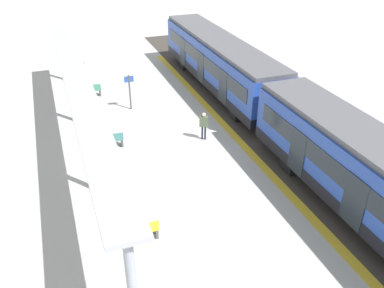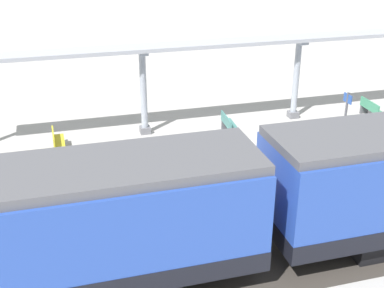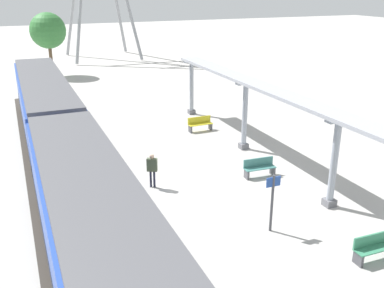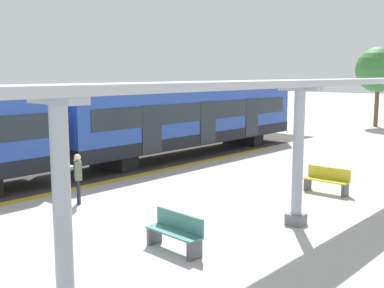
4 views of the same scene
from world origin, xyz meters
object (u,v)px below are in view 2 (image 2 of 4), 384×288
at_px(bench_near_end, 229,125).
at_px(bench_mid_platform, 57,142).
at_px(canopy_pillar_second, 296,79).
at_px(bench_far_end, 371,109).
at_px(passenger_waiting_near_edge, 255,165).
at_px(platform_info_sign, 346,113).
at_px(canopy_pillar_third, 144,93).

relative_size(bench_near_end, bench_mid_platform, 1.01).
relative_size(canopy_pillar_second, bench_mid_platform, 2.44).
distance_m(bench_mid_platform, bench_far_end, 14.28).
distance_m(bench_mid_platform, passenger_waiting_near_edge, 8.20).
distance_m(bench_near_end, passenger_waiting_near_edge, 5.01).
height_order(canopy_pillar_second, bench_mid_platform, canopy_pillar_second).
xyz_separation_m(bench_near_end, passenger_waiting_near_edge, (-4.92, 0.79, 0.54)).
distance_m(canopy_pillar_second, platform_info_sign, 3.33).
height_order(canopy_pillar_third, platform_info_sign, canopy_pillar_third).
bearing_deg(passenger_waiting_near_edge, bench_mid_platform, 51.60).
relative_size(bench_near_end, platform_info_sign, 0.69).
bearing_deg(canopy_pillar_second, bench_mid_platform, 95.00).
xyz_separation_m(bench_mid_platform, bench_far_end, (-0.13, -14.28, 0.00)).
distance_m(bench_mid_platform, platform_info_sign, 11.76).
relative_size(canopy_pillar_second, platform_info_sign, 1.67).
xyz_separation_m(bench_far_end, passenger_waiting_near_edge, (-4.96, 7.87, 0.54)).
bearing_deg(canopy_pillar_second, platform_info_sign, -167.77).
xyz_separation_m(canopy_pillar_third, bench_far_end, (-1.07, -10.54, -1.42)).
height_order(canopy_pillar_second, canopy_pillar_third, same).
height_order(bench_near_end, passenger_waiting_near_edge, passenger_waiting_near_edge).
relative_size(canopy_pillar_third, bench_mid_platform, 2.44).
xyz_separation_m(canopy_pillar_second, platform_info_sign, (-3.21, -0.70, -0.54)).
xyz_separation_m(canopy_pillar_second, passenger_waiting_near_edge, (-6.03, 4.40, -0.89)).
relative_size(canopy_pillar_second, bench_near_end, 2.41).
distance_m(bench_far_end, passenger_waiting_near_edge, 9.31).
bearing_deg(bench_far_end, canopy_pillar_second, 72.83).
bearing_deg(platform_info_sign, bench_near_end, 63.96).
height_order(bench_near_end, bench_far_end, same).
xyz_separation_m(canopy_pillar_third, passenger_waiting_near_edge, (-6.03, -2.67, -0.89)).
relative_size(bench_mid_platform, platform_info_sign, 0.69).
bearing_deg(bench_near_end, bench_far_end, -89.69).
bearing_deg(canopy_pillar_third, passenger_waiting_near_edge, -156.07).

